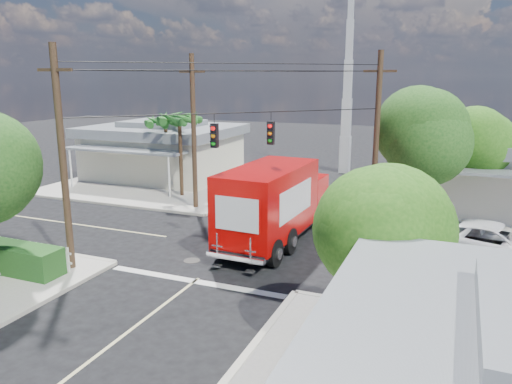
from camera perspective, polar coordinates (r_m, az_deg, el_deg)
The scene contains 16 objects.
ground at distance 23.38m, azimuth -1.87°, elevation -6.30°, with size 120.00×120.00×0.00m, color black.
sidewalk_ne at distance 31.99m, azimuth 24.84°, elevation -2.04°, with size 14.12×14.12×0.14m.
sidewalk_nw at distance 37.64m, azimuth -10.27°, elevation 1.13°, with size 14.12×14.12×0.14m.
road_markings at distance 22.13m, azimuth -3.43°, elevation -7.45°, with size 32.00×32.00×0.01m.
building_nw at distance 39.17m, azimuth -10.55°, elevation 4.78°, with size 10.80×10.20×4.30m.
radio_tower at distance 41.06m, azimuth 10.37°, elevation 9.97°, with size 0.80×0.80×17.00m.
tree_ne_front at distance 27.10m, azimuth 18.33°, elevation 6.10°, with size 4.21×4.14×6.66m.
tree_ne_back at distance 29.30m, azimuth 23.66°, elevation 5.00°, with size 3.77×3.66×5.82m.
tree_se at distance 13.55m, azimuth 12.76°, elevation -3.23°, with size 3.67×3.54×5.62m.
palm_nw_front at distance 32.30m, azimuth -8.74°, elevation 8.14°, with size 3.01×3.08×5.59m.
palm_nw_back at distance 34.65m, azimuth -10.31°, elevation 7.80°, with size 3.01×3.08×5.19m.
utility_poles at distance 24.37m, azimuth -3.82°, elevation 5.80°, with size 12.00×10.68×9.00m.
picket_fence at distance 23.34m, azimuth -25.78°, elevation -5.93°, with size 5.94×0.06×1.00m.
vending_boxes at distance 27.37m, azimuth 16.15°, elevation -2.40°, with size 1.90×0.50×1.10m.
delivery_truck at distance 23.55m, azimuth 2.17°, elevation -1.28°, with size 3.18×8.85×3.77m.
parked_car at distance 23.54m, azimuth 25.63°, elevation -5.36°, with size 2.78×6.03×1.67m, color silver.
Camera 1 is at (9.04, -20.11, 7.80)m, focal length 35.00 mm.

